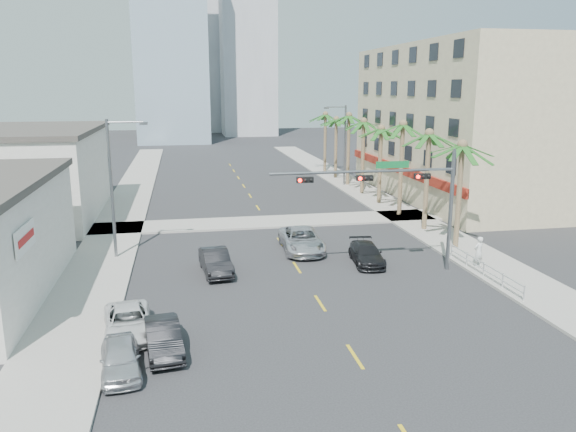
% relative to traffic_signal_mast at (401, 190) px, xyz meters
% --- Properties ---
extents(ground, '(260.00, 260.00, 0.00)m').
position_rel_traffic_signal_mast_xyz_m(ground, '(-5.78, -7.95, -5.06)').
color(ground, '#262628').
rests_on(ground, ground).
extents(sidewalk_right, '(4.00, 120.00, 0.15)m').
position_rel_traffic_signal_mast_xyz_m(sidewalk_right, '(6.22, 12.05, -4.99)').
color(sidewalk_right, gray).
rests_on(sidewalk_right, ground).
extents(sidewalk_left, '(4.00, 120.00, 0.15)m').
position_rel_traffic_signal_mast_xyz_m(sidewalk_left, '(-17.78, 12.05, -4.99)').
color(sidewalk_left, gray).
rests_on(sidewalk_left, ground).
extents(sidewalk_cross, '(80.00, 4.00, 0.15)m').
position_rel_traffic_signal_mast_xyz_m(sidewalk_cross, '(-5.78, 14.05, -4.99)').
color(sidewalk_cross, gray).
rests_on(sidewalk_cross, ground).
extents(building_right, '(15.25, 28.00, 15.00)m').
position_rel_traffic_signal_mast_xyz_m(building_right, '(16.21, 22.05, 2.43)').
color(building_right, tan).
rests_on(building_right, ground).
extents(building_left_far, '(11.00, 18.00, 7.20)m').
position_rel_traffic_signal_mast_xyz_m(building_left_far, '(-25.28, 20.05, -1.46)').
color(building_left_far, beige).
rests_on(building_left_far, ground).
extents(tower_far_left, '(14.00, 14.00, 48.00)m').
position_rel_traffic_signal_mast_xyz_m(tower_far_left, '(-13.78, 87.05, 18.94)').
color(tower_far_left, '#99B2C6').
rests_on(tower_far_left, ground).
extents(tower_far_right, '(12.00, 12.00, 60.00)m').
position_rel_traffic_signal_mast_xyz_m(tower_far_right, '(3.22, 102.05, 24.94)').
color(tower_far_right, '#ADADB2').
rests_on(tower_far_right, ground).
extents(tower_far_center, '(16.00, 16.00, 42.00)m').
position_rel_traffic_signal_mast_xyz_m(tower_far_center, '(-8.78, 117.05, 15.94)').
color(tower_far_center, '#ADADB2').
rests_on(tower_far_center, ground).
extents(traffic_signal_mast, '(11.12, 0.54, 7.20)m').
position_rel_traffic_signal_mast_xyz_m(traffic_signal_mast, '(0.00, 0.00, 0.00)').
color(traffic_signal_mast, slate).
rests_on(traffic_signal_mast, ground).
extents(palm_tree_0, '(4.80, 4.80, 7.80)m').
position_rel_traffic_signal_mast_xyz_m(palm_tree_0, '(5.82, 4.05, 2.02)').
color(palm_tree_0, brown).
rests_on(palm_tree_0, ground).
extents(palm_tree_1, '(4.80, 4.80, 8.16)m').
position_rel_traffic_signal_mast_xyz_m(palm_tree_1, '(5.82, 9.25, 2.37)').
color(palm_tree_1, brown).
rests_on(palm_tree_1, ground).
extents(palm_tree_2, '(4.80, 4.80, 8.52)m').
position_rel_traffic_signal_mast_xyz_m(palm_tree_2, '(5.82, 14.45, 2.72)').
color(palm_tree_2, brown).
rests_on(palm_tree_2, ground).
extents(palm_tree_3, '(4.80, 4.80, 7.80)m').
position_rel_traffic_signal_mast_xyz_m(palm_tree_3, '(5.82, 19.65, 2.02)').
color(palm_tree_3, brown).
rests_on(palm_tree_3, ground).
extents(palm_tree_4, '(4.80, 4.80, 8.16)m').
position_rel_traffic_signal_mast_xyz_m(palm_tree_4, '(5.82, 24.85, 2.37)').
color(palm_tree_4, brown).
rests_on(palm_tree_4, ground).
extents(palm_tree_5, '(4.80, 4.80, 8.52)m').
position_rel_traffic_signal_mast_xyz_m(palm_tree_5, '(5.82, 30.05, 2.72)').
color(palm_tree_5, brown).
rests_on(palm_tree_5, ground).
extents(palm_tree_6, '(4.80, 4.80, 7.80)m').
position_rel_traffic_signal_mast_xyz_m(palm_tree_6, '(5.82, 35.25, 2.02)').
color(palm_tree_6, brown).
rests_on(palm_tree_6, ground).
extents(palm_tree_7, '(4.80, 4.80, 8.16)m').
position_rel_traffic_signal_mast_xyz_m(palm_tree_7, '(5.82, 40.45, 2.37)').
color(palm_tree_7, brown).
rests_on(palm_tree_7, ground).
extents(streetlight_left, '(2.55, 0.25, 9.00)m').
position_rel_traffic_signal_mast_xyz_m(streetlight_left, '(-16.78, 6.05, -0.00)').
color(streetlight_left, slate).
rests_on(streetlight_left, ground).
extents(streetlight_right, '(2.55, 0.25, 9.00)m').
position_rel_traffic_signal_mast_xyz_m(streetlight_right, '(5.21, 30.05, -0.00)').
color(streetlight_right, slate).
rests_on(streetlight_right, ground).
extents(guardrail, '(0.08, 8.08, 1.00)m').
position_rel_traffic_signal_mast_xyz_m(guardrail, '(4.52, -1.95, -4.39)').
color(guardrail, silver).
rests_on(guardrail, ground).
extents(car_parked_near, '(1.95, 3.89, 1.27)m').
position_rel_traffic_signal_mast_xyz_m(car_parked_near, '(-15.18, -9.55, -4.43)').
color(car_parked_near, silver).
rests_on(car_parked_near, ground).
extents(car_parked_mid, '(1.87, 4.14, 1.32)m').
position_rel_traffic_signal_mast_xyz_m(car_parked_mid, '(-13.58, -8.06, -4.40)').
color(car_parked_mid, black).
rests_on(car_parked_mid, ground).
extents(car_parked_far, '(2.61, 4.68, 1.24)m').
position_rel_traffic_signal_mast_xyz_m(car_parked_far, '(-15.18, -6.02, -4.44)').
color(car_parked_far, white).
rests_on(car_parked_far, ground).
extents(car_lane_left, '(1.95, 4.49, 1.44)m').
position_rel_traffic_signal_mast_xyz_m(car_lane_left, '(-10.78, 1.93, -4.34)').
color(car_lane_left, black).
rests_on(car_lane_left, ground).
extents(car_lane_center, '(2.80, 5.71, 1.56)m').
position_rel_traffic_signal_mast_xyz_m(car_lane_center, '(-4.74, 5.53, -4.28)').
color(car_lane_center, silver).
rests_on(car_lane_center, ground).
extents(car_lane_right, '(2.23, 4.51, 1.26)m').
position_rel_traffic_signal_mast_xyz_m(car_lane_right, '(-1.28, 2.07, -4.43)').
color(car_lane_right, black).
rests_on(car_lane_right, ground).
extents(pedestrian, '(0.81, 0.67, 1.91)m').
position_rel_traffic_signal_mast_xyz_m(pedestrian, '(5.05, -0.31, -3.96)').
color(pedestrian, silver).
rests_on(pedestrian, sidewalk_right).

